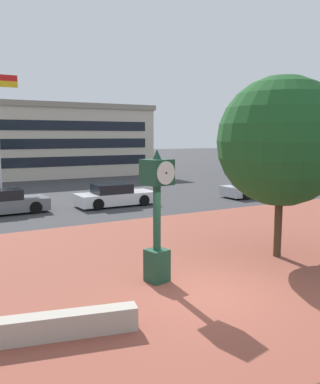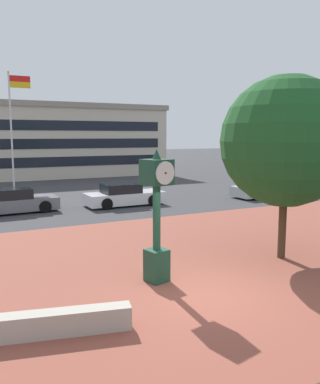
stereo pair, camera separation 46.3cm
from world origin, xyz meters
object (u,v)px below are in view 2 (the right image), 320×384
at_px(car_street_near, 124,196).
at_px(flagpole_secondary, 13,124).
at_px(plaza_tree, 288,144).
at_px(civic_building, 52,140).
at_px(street_clock, 157,213).
at_px(car_street_distant, 15,202).
at_px(car_street_far, 263,189).

relative_size(car_street_near, flagpole_secondary, 0.54).
bearing_deg(car_street_near, plaza_tree, 4.99).
xyz_separation_m(plaza_tree, civic_building, (-0.16, 35.02, -0.18)).
distance_m(street_clock, plaza_tree, 5.19).
bearing_deg(car_street_distant, plaza_tree, 27.39).
distance_m(flagpole_secondary, civic_building, 16.57).
relative_size(street_clock, plaza_tree, 0.62).
bearing_deg(flagpole_secondary, car_street_distant, -97.54).
distance_m(car_street_near, flagpole_secondary, 10.26).
height_order(plaza_tree, car_street_far, plaza_tree).
distance_m(car_street_far, flagpole_secondary, 17.44).
distance_m(car_street_far, civic_building, 26.16).
xyz_separation_m(car_street_near, car_street_far, (9.34, -1.19, -0.00)).
distance_m(car_street_near, civic_building, 23.62).
bearing_deg(car_street_far, car_street_near, -96.58).
height_order(street_clock, car_street_distant, street_clock).
bearing_deg(car_street_distant, street_clock, 7.24).
bearing_deg(plaza_tree, flagpole_secondary, 107.07).
height_order(plaza_tree, civic_building, civic_building).
bearing_deg(street_clock, car_street_distant, 87.14).
bearing_deg(flagpole_secondary, street_clock, -86.69).
bearing_deg(car_street_near, civic_building, 177.16).
xyz_separation_m(street_clock, flagpole_secondary, (-1.14, 19.79, 2.87)).
distance_m(car_street_near, car_street_far, 9.41).
bearing_deg(plaza_tree, car_street_distant, 119.87).
bearing_deg(civic_building, plaza_tree, -89.75).
bearing_deg(car_street_distant, civic_building, 160.89).
bearing_deg(flagpole_secondary, car_street_far, -32.75).
height_order(car_street_far, civic_building, civic_building).
relative_size(street_clock, car_street_far, 0.86).
bearing_deg(street_clock, car_street_near, 59.84).
relative_size(plaza_tree, car_street_far, 1.39).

